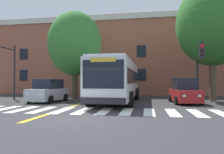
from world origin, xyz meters
The scene contains 12 objects.
ground_plane centered at (0.00, 0.00, 0.00)m, with size 120.00×120.00×0.00m, color #303033.
crosswalk centered at (0.12, 2.80, 0.00)m, with size 14.02×3.39×0.01m.
lane_line_yellow_inner centered at (-1.91, 16.80, 0.00)m, with size 0.12×36.00×0.01m, color gold.
lane_line_yellow_outer centered at (-1.75, 16.80, 0.00)m, with size 0.12×36.00×0.01m, color gold.
city_bus centered at (0.62, 8.10, 1.73)m, with size 3.08×10.68×3.21m.
car_silver_near_lane centered at (-4.87, 7.39, 0.83)m, with size 2.22×4.05×1.81m.
car_red_far_lane centered at (5.73, 8.04, 0.85)m, with size 2.17×3.93×1.87m.
traffic_light_near_corner centered at (6.83, 8.26, 3.19)m, with size 0.72×4.07×4.72m.
traffic_light_far_corner centered at (-8.94, 7.46, 3.34)m, with size 0.65×4.00×4.93m.
street_tree_curbside_large centered at (8.30, 10.26, 6.38)m, with size 7.76×8.22×9.85m.
street_tree_curbside_small centered at (-4.03, 11.18, 5.32)m, with size 6.35×6.17×8.48m.
building_facade centered at (2.14, 19.91, 4.91)m, with size 37.92×6.34×9.80m.
Camera 1 is at (3.25, -8.98, 1.63)m, focal length 35.00 mm.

